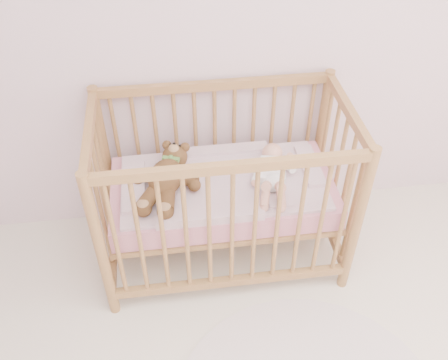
{
  "coord_description": "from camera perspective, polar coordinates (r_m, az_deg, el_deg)",
  "views": [
    {
      "loc": [
        -0.54,
        -0.41,
        2.38
      ],
      "look_at": [
        -0.28,
        1.55,
        0.62
      ],
      "focal_mm": 40.0,
      "sensor_mm": 36.0,
      "label": 1
    }
  ],
  "objects": [
    {
      "name": "crib",
      "position": [
        2.76,
        -0.14,
        -1.18
      ],
      "size": [
        1.36,
        0.76,
        1.0
      ],
      "primitive_type": null,
      "color": "#AB7648",
      "rests_on": "floor"
    },
    {
      "name": "teddy_bear",
      "position": [
        2.64,
        -6.7,
        0.24
      ],
      "size": [
        0.55,
        0.65,
        0.15
      ],
      "primitive_type": null,
      "rotation": [
        0.0,
        0.0,
        -0.32
      ],
      "color": "brown",
      "rests_on": "blanket"
    },
    {
      "name": "blanket",
      "position": [
        2.72,
        -0.14,
        -0.25
      ],
      "size": [
        1.1,
        0.58,
        0.06
      ],
      "primitive_type": null,
      "color": "#CE8EA0",
      "rests_on": "mattress"
    },
    {
      "name": "baby",
      "position": [
        2.7,
        5.59,
        1.17
      ],
      "size": [
        0.34,
        0.56,
        0.12
      ],
      "primitive_type": null,
      "rotation": [
        0.0,
        0.0,
        -0.19
      ],
      "color": "white",
      "rests_on": "blanket"
    },
    {
      "name": "wall_back",
      "position": [
        2.68,
        4.81,
        18.89
      ],
      "size": [
        4.0,
        0.02,
        2.7
      ],
      "primitive_type": "cube",
      "color": "silver",
      "rests_on": "floor"
    },
    {
      "name": "mattress",
      "position": [
        2.78,
        -0.14,
        -1.4
      ],
      "size": [
        1.22,
        0.62,
        0.13
      ],
      "primitive_type": "cube",
      "color": "pink",
      "rests_on": "crib"
    }
  ]
}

